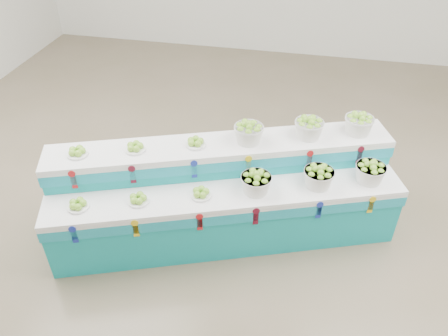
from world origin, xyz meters
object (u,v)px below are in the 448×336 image
(basket_lower_left, at_px, (256,182))
(plate_upper_mid, at_px, (135,147))
(display_stand, at_px, (224,195))
(basket_upper_right, at_px, (359,124))

(basket_lower_left, height_order, plate_upper_mid, plate_upper_mid)
(display_stand, relative_size, plate_upper_mid, 17.30)
(display_stand, distance_m, basket_lower_left, 0.49)
(display_stand, height_order, plate_upper_mid, plate_upper_mid)
(basket_lower_left, bearing_deg, plate_upper_mid, 179.13)
(display_stand, xyz_separation_m, basket_upper_right, (1.30, 0.72, 0.62))
(display_stand, relative_size, basket_lower_left, 11.87)
(display_stand, distance_m, plate_upper_mid, 1.06)
(basket_lower_left, xyz_separation_m, plate_upper_mid, (-1.24, 0.02, 0.23))
(display_stand, distance_m, basket_upper_right, 1.61)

